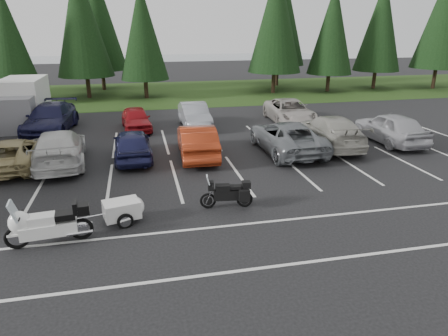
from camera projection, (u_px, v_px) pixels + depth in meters
ground at (166, 189)px, 15.67m from camera, size 120.00×120.00×0.00m
grass_strip at (146, 94)px, 37.75m from camera, size 80.00×16.00×0.01m
lake_water at (164, 64)px, 67.09m from camera, size 70.00×50.00×0.02m
box_truck at (21, 104)px, 25.08m from camera, size 2.40×5.60×2.90m
stall_markings at (162, 172)px, 17.51m from camera, size 32.00×16.00×0.01m
conifer_3 at (8, 37)px, 31.48m from camera, size 3.87×3.87×9.02m
conifer_4 at (81, 20)px, 33.55m from camera, size 4.80×4.80×11.17m
conifer_5 at (142, 31)px, 33.66m from camera, size 4.14×4.14×9.63m
conifer_6 at (276, 18)px, 36.16m from camera, size 4.93×4.93×11.48m
conifer_7 at (332, 29)px, 37.30m from camera, size 4.27×4.27×9.94m
conifer_8 at (381, 25)px, 39.01m from camera, size 4.53×4.53×10.56m
conifer_9 at (445, 15)px, 38.72m from camera, size 5.19×5.19×12.10m
conifer_back_b at (97, 18)px, 37.90m from camera, size 4.97×4.97×11.58m
conifer_back_c at (280, 11)px, 40.63m from camera, size 5.50×5.50×12.81m
car_near_2 at (13, 154)px, 17.83m from camera, size 2.59×4.98×1.34m
car_near_3 at (59, 148)px, 18.23m from camera, size 2.77×5.70×1.60m
car_near_4 at (133, 144)px, 18.99m from camera, size 1.85×4.38×1.48m
car_near_5 at (197, 141)px, 19.34m from camera, size 1.90×4.88×1.58m
car_near_6 at (286, 137)px, 20.09m from camera, size 2.71×5.68×1.57m
car_near_7 at (330, 131)px, 21.12m from camera, size 2.72×5.77×1.63m
car_near_8 at (390, 128)px, 21.71m from camera, size 2.07×4.95×1.67m
car_far_1 at (50, 119)px, 23.84m from camera, size 2.88×5.97×1.67m
car_far_2 at (136, 119)px, 24.49m from camera, size 1.96×4.14×1.37m
car_far_3 at (195, 115)px, 25.13m from camera, size 1.66×4.55×1.49m
car_far_4 at (290, 111)px, 26.28m from camera, size 2.81×5.53×1.50m
touring_motorcycle at (48, 221)px, 11.50m from camera, size 2.76×1.12×1.49m
cargo_trailer at (122, 212)px, 12.92m from camera, size 1.81×1.28×0.76m
adventure_motorcycle at (226, 191)px, 13.88m from camera, size 2.13×0.97×1.25m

